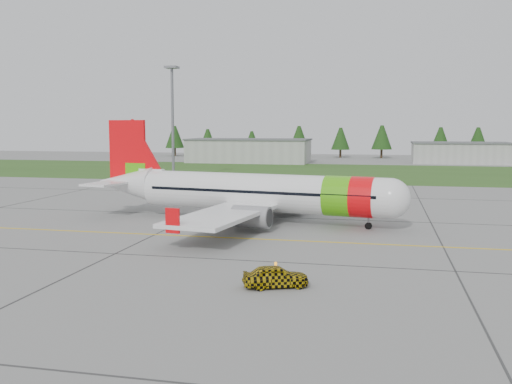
# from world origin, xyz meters

# --- Properties ---
(ground) EXTENTS (320.00, 320.00, 0.00)m
(ground) POSITION_xyz_m (0.00, 0.00, 0.00)
(ground) COLOR gray
(ground) RESTS_ON ground
(aircraft) EXTENTS (34.36, 32.02, 10.45)m
(aircraft) POSITION_xyz_m (-7.69, 16.79, 3.01)
(aircraft) COLOR white
(aircraft) RESTS_ON ground
(follow_me_car) EXTENTS (1.87, 2.01, 4.03)m
(follow_me_car) POSITION_xyz_m (-1.24, -6.32, 2.01)
(follow_me_car) COLOR gold
(follow_me_car) RESTS_ON ground
(service_van) EXTENTS (1.43, 1.35, 4.02)m
(service_van) POSITION_xyz_m (-16.79, 51.38, 2.01)
(service_van) COLOR silver
(service_van) RESTS_ON ground
(grass_strip) EXTENTS (320.00, 50.00, 0.03)m
(grass_strip) POSITION_xyz_m (0.00, 82.00, 0.01)
(grass_strip) COLOR #30561E
(grass_strip) RESTS_ON ground
(taxi_guideline) EXTENTS (120.00, 0.25, 0.02)m
(taxi_guideline) POSITION_xyz_m (0.00, 8.00, 0.01)
(taxi_guideline) COLOR gold
(taxi_guideline) RESTS_ON ground
(hangar_west) EXTENTS (32.00, 14.00, 6.00)m
(hangar_west) POSITION_xyz_m (-30.00, 110.00, 3.00)
(hangar_west) COLOR #A8A8A3
(hangar_west) RESTS_ON ground
(hangar_east) EXTENTS (24.00, 12.00, 5.20)m
(hangar_east) POSITION_xyz_m (25.00, 118.00, 2.60)
(hangar_east) COLOR #A8A8A3
(hangar_east) RESTS_ON ground
(floodlight_mast) EXTENTS (0.50, 0.50, 20.00)m
(floodlight_mast) POSITION_xyz_m (-32.00, 58.00, 10.00)
(floodlight_mast) COLOR slate
(floodlight_mast) RESTS_ON ground
(treeline) EXTENTS (160.00, 8.00, 10.00)m
(treeline) POSITION_xyz_m (0.00, 138.00, 5.00)
(treeline) COLOR #1C3F14
(treeline) RESTS_ON ground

